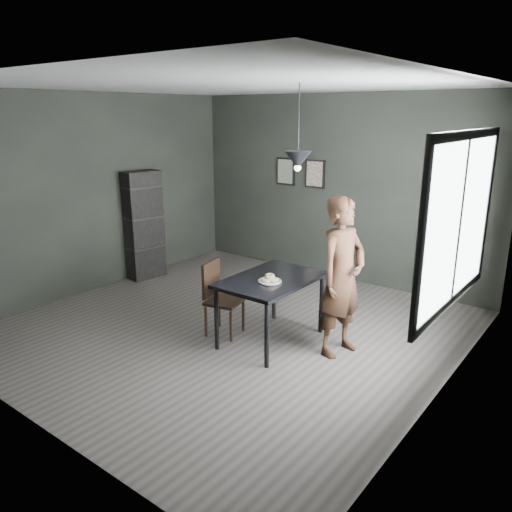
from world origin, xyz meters
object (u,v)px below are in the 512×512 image
Objects in this scene: wood_chair at (218,293)px; pendant_lamp at (298,160)px; woman at (342,277)px; shelf_unit at (144,225)px; white_plate at (270,282)px; cafe_table at (271,285)px.

wood_chair is 1.80m from pendant_lamp.
pendant_lamp is (0.86, 0.30, 1.56)m from wood_chair.
woman is 3.70m from shelf_unit.
shelf_unit reaches higher than wood_chair.
white_plate is at bearing -6.79° from wood_chair.
white_plate is at bearing 128.72° from woman.
wood_chair is at bearing -173.45° from white_plate.
woman reaches higher than white_plate.
shelf_unit is 3.44m from pendant_lamp.
pendant_lamp is (-0.50, -0.13, 1.20)m from woman.
white_plate is at bearing -60.57° from cafe_table.
pendant_lamp is at bearing 51.37° from white_plate.
shelf_unit is at bearing 169.85° from pendant_lamp.
pendant_lamp is at bearing 115.64° from woman.
white_plate is 0.27× the size of pendant_lamp.
woman reaches higher than cafe_table.
shelf_unit is at bearing 146.03° from wood_chair.
shelf_unit is (-3.67, 0.44, -0.02)m from woman.
cafe_table is 0.17m from white_plate.
cafe_table is 1.38× the size of wood_chair.
cafe_table is 3.00m from shelf_unit.
pendant_lamp is (0.18, 0.22, 1.29)m from white_plate.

